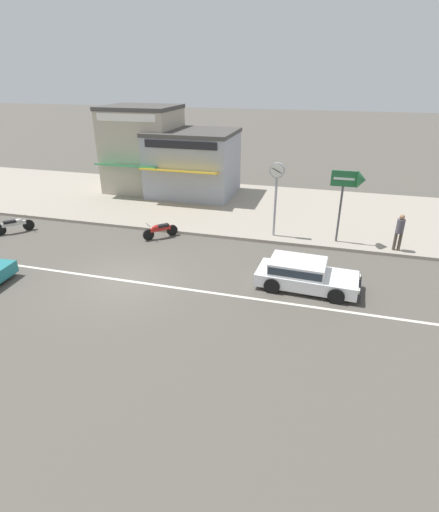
% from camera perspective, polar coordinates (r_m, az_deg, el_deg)
% --- Properties ---
extents(ground_plane, '(160.00, 160.00, 0.00)m').
position_cam_1_polar(ground_plane, '(16.27, -13.38, -3.43)').
color(ground_plane, '#544F47').
extents(lane_centre_stripe, '(50.40, 0.14, 0.01)m').
position_cam_1_polar(lane_centre_stripe, '(16.27, -13.38, -3.42)').
color(lane_centre_stripe, silver).
rests_on(lane_centre_stripe, ground).
extents(kerb_strip, '(68.00, 10.00, 0.15)m').
position_cam_1_polar(kerb_strip, '(24.97, -2.33, 7.48)').
color(kerb_strip, '#9E9384').
rests_on(kerb_strip, ground).
extents(hatchback_white_0, '(3.92, 1.91, 1.10)m').
position_cam_1_polar(hatchback_white_0, '(15.41, 11.90, -2.48)').
color(hatchback_white_0, white).
rests_on(hatchback_white_0, ground).
extents(motorcycle_1, '(1.34, 1.48, 0.80)m').
position_cam_1_polar(motorcycle_1, '(22.94, -27.25, 3.99)').
color(motorcycle_1, black).
rests_on(motorcycle_1, ground).
extents(motorcycle_2, '(1.35, 1.36, 0.80)m').
position_cam_1_polar(motorcycle_2, '(19.94, -8.50, 3.70)').
color(motorcycle_2, black).
rests_on(motorcycle_2, ground).
extents(street_clock, '(0.70, 0.22, 3.58)m').
position_cam_1_polar(street_clock, '(19.15, 8.16, 10.49)').
color(street_clock, '#9E9EA3').
rests_on(street_clock, kerb_strip).
extents(arrow_signboard, '(1.50, 0.78, 3.42)m').
position_cam_1_polar(arrow_signboard, '(19.02, 19.00, 9.85)').
color(arrow_signboard, '#4C4C51').
rests_on(arrow_signboard, kerb_strip).
extents(pedestrian_near_clock, '(0.34, 0.34, 1.70)m').
position_cam_1_polar(pedestrian_near_clock, '(19.50, 24.35, 3.46)').
color(pedestrian_near_clock, '#4C4238').
rests_on(pedestrian_near_clock, kerb_strip).
extents(shopfront_corner_warung, '(4.63, 4.87, 5.42)m').
position_cam_1_polar(shopfront_corner_warung, '(27.94, -10.85, 14.83)').
color(shopfront_corner_warung, '#B2A893').
rests_on(shopfront_corner_warung, kerb_strip).
extents(shopfront_mid_block, '(5.36, 5.27, 4.05)m').
position_cam_1_polar(shopfront_mid_block, '(26.43, -3.77, 13.14)').
color(shopfront_mid_block, '#999EA8').
rests_on(shopfront_mid_block, kerb_strip).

